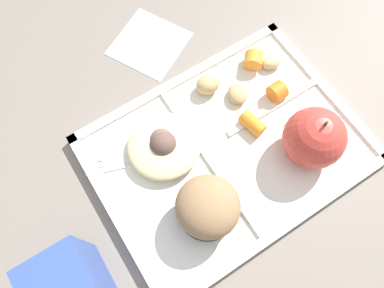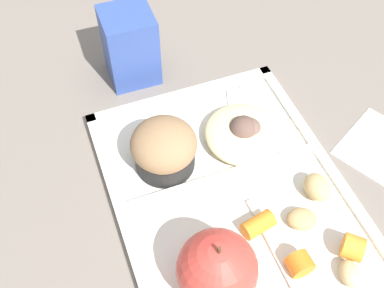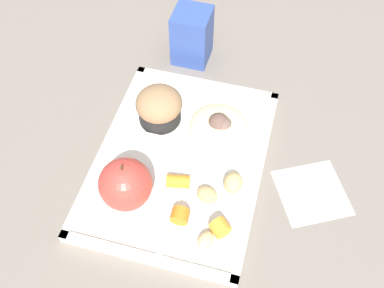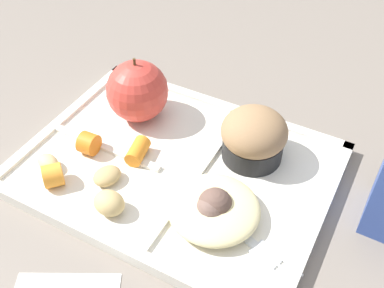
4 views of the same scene
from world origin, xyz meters
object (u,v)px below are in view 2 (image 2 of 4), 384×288
lunch_tray (232,200)px  green_apple (217,269)px  milk_carton (130,46)px  plastic_fork (236,113)px  bran_muffin (164,148)px

lunch_tray → green_apple: green_apple is taller
milk_carton → plastic_fork: bearing=-140.8°
green_apple → milk_carton: bearing=-1.7°
green_apple → plastic_fork: bearing=-29.2°
green_apple → plastic_fork: (0.21, -0.12, -0.04)m
lunch_tray → milk_carton: size_ratio=3.39×
bran_muffin → milk_carton: (0.18, -0.01, 0.01)m
lunch_tray → milk_carton: milk_carton is taller
bran_muffin → milk_carton: size_ratio=0.74×
plastic_fork → milk_carton: size_ratio=1.37×
bran_muffin → lunch_tray: bearing=-141.6°
green_apple → milk_carton: milk_carton is taller
lunch_tray → green_apple: 0.12m
green_apple → milk_carton: (0.35, -0.01, 0.00)m
milk_carton → lunch_tray: bearing=-168.3°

